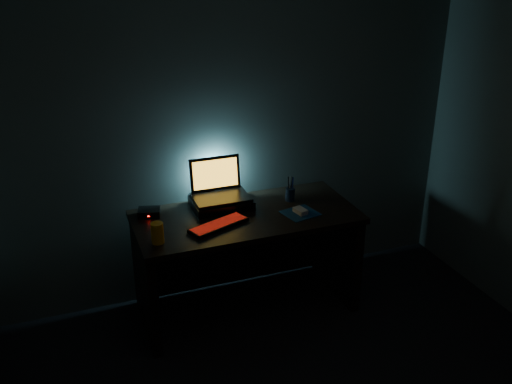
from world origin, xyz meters
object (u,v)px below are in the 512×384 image
(laptop, at_px, (219,188))
(pen_cup, at_px, (290,194))
(keyboard, at_px, (219,225))
(juice_glass, at_px, (157,233))
(router, at_px, (149,212))
(mouse, at_px, (300,211))

(laptop, bearing_deg, pen_cup, -14.16)
(laptop, distance_m, keyboard, 0.37)
(juice_glass, relative_size, router, 0.78)
(laptop, bearing_deg, mouse, -36.13)
(mouse, distance_m, router, 1.01)
(laptop, relative_size, keyboard, 0.90)
(laptop, bearing_deg, juice_glass, -140.76)
(pen_cup, bearing_deg, laptop, 165.50)
(juice_glass, bearing_deg, laptop, 38.90)
(laptop, distance_m, juice_glass, 0.67)
(keyboard, relative_size, router, 2.50)
(keyboard, height_order, router, router)
(keyboard, relative_size, mouse, 4.20)
(laptop, distance_m, mouse, 0.59)
(laptop, relative_size, mouse, 3.80)
(laptop, xyz_separation_m, keyboard, (-0.11, -0.34, -0.11))
(mouse, xyz_separation_m, pen_cup, (0.02, 0.22, 0.03))
(keyboard, bearing_deg, laptop, 51.36)
(keyboard, xyz_separation_m, mouse, (0.58, -0.00, 0.01))
(mouse, xyz_separation_m, juice_glass, (-0.98, -0.07, 0.05))
(keyboard, xyz_separation_m, router, (-0.39, 0.32, 0.01))
(pen_cup, xyz_separation_m, juice_glass, (-1.00, -0.29, 0.02))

